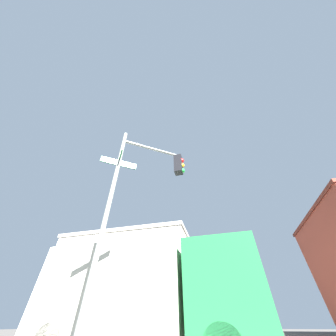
# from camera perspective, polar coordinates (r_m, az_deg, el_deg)

# --- Properties ---
(traffic_signal_near) EXTENTS (2.35, 1.80, 6.22)m
(traffic_signal_near) POSITION_cam_1_polar(r_m,az_deg,el_deg) (5.72, -7.01, -3.62)
(traffic_signal_near) COLOR slate
(traffic_signal_near) RESTS_ON ground_plane
(building_stucco) EXTENTS (15.77, 22.35, 9.51)m
(building_stucco) POSITION_cam_1_polar(r_m,az_deg,el_deg) (31.85, -7.16, -33.75)
(building_stucco) COLOR silver
(building_stucco) RESTS_ON ground_plane
(box_truck_second) EXTENTS (7.70, 2.78, 3.29)m
(box_truck_second) POSITION_cam_1_polar(r_m,az_deg,el_deg) (7.87, -6.84, -34.08)
(box_truck_second) COLOR #19592D
(box_truck_second) RESTS_ON ground_plane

